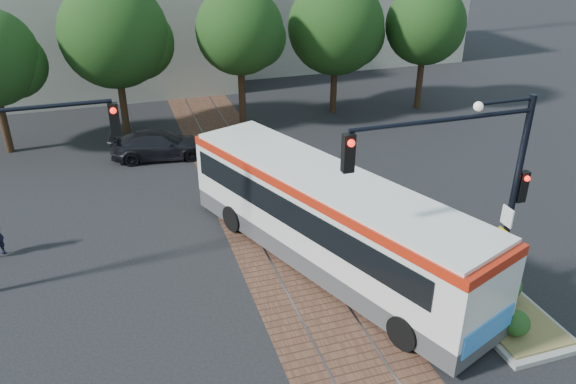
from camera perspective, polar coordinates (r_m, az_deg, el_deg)
name	(u,v)px	position (r m, az deg, el deg)	size (l,w,h in m)	color
ground	(325,313)	(16.50, 3.79, -12.17)	(120.00, 120.00, 0.00)	black
trackbed	(283,243)	(19.58, -0.47, -5.19)	(3.60, 40.00, 0.02)	brown
tree_row	(232,33)	(29.49, -5.69, 15.75)	(26.40, 5.60, 7.67)	#382314
warehouses	(169,17)	(41.40, -12.02, 16.96)	(40.00, 13.00, 8.00)	#ADA899
city_bus	(327,216)	(17.70, 4.01, -2.44)	(6.58, 11.77, 3.13)	#424345
traffic_island	(489,291)	(17.77, 19.77, -9.40)	(2.20, 5.20, 1.13)	gray
signal_pole_main	(479,176)	(15.44, 18.87, 1.59)	(5.49, 0.46, 6.00)	black
parked_car	(160,145)	(26.79, -12.89, 4.71)	(1.81, 4.46, 1.29)	black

